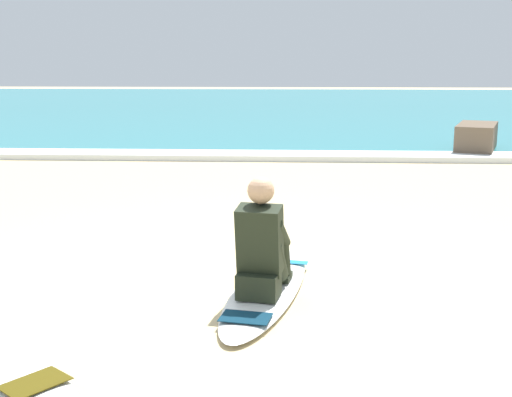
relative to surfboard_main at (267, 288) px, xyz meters
The scene contains 5 objects.
ground_plane 0.62m from the surfboard_main, 119.64° to the left, with size 80.00×80.00×0.00m, color #CCB584.
sea 21.37m from the surfboard_main, 90.82° to the left, with size 80.00×28.00×0.10m, color teal.
breaking_foam 7.68m from the surfboard_main, 92.29° to the left, with size 80.00×0.90×0.11m, color white.
surfboard_main is the anchor object (origin of this frame).
surfer_seated 0.45m from the surfboard_main, 99.93° to the right, with size 0.46×0.75×0.95m.
Camera 1 is at (0.48, -5.89, 1.92)m, focal length 47.44 mm.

